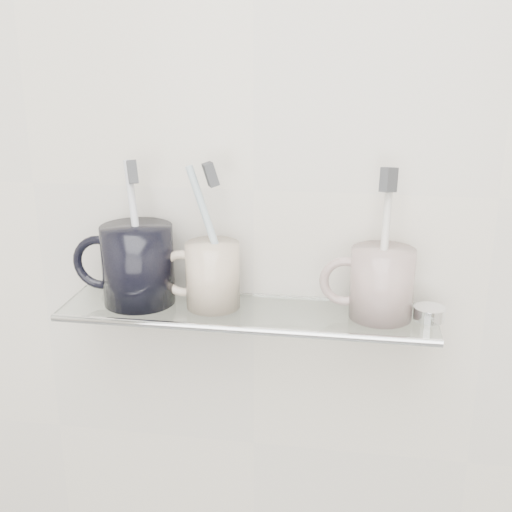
% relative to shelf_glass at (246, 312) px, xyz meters
% --- Properties ---
extents(wall_back, '(2.50, 0.00, 2.50)m').
position_rel_shelf_glass_xyz_m(wall_back, '(0.00, 0.06, 0.15)').
color(wall_back, beige).
rests_on(wall_back, ground).
extents(shelf_glass, '(0.50, 0.12, 0.01)m').
position_rel_shelf_glass_xyz_m(shelf_glass, '(0.00, 0.00, 0.00)').
color(shelf_glass, silver).
rests_on(shelf_glass, wall_back).
extents(shelf_rail, '(0.50, 0.01, 0.01)m').
position_rel_shelf_glass_xyz_m(shelf_rail, '(0.00, -0.06, 0.00)').
color(shelf_rail, silver).
rests_on(shelf_rail, shelf_glass).
extents(bracket_left, '(0.02, 0.03, 0.02)m').
position_rel_shelf_glass_xyz_m(bracket_left, '(-0.21, 0.05, -0.01)').
color(bracket_left, silver).
rests_on(bracket_left, wall_back).
extents(bracket_right, '(0.02, 0.03, 0.02)m').
position_rel_shelf_glass_xyz_m(bracket_right, '(0.21, 0.05, -0.01)').
color(bracket_right, silver).
rests_on(bracket_right, wall_back).
extents(mug_left, '(0.11, 0.11, 0.11)m').
position_rel_shelf_glass_xyz_m(mug_left, '(-0.15, 0.00, 0.06)').
color(mug_left, black).
rests_on(mug_left, shelf_glass).
extents(mug_left_handle, '(0.08, 0.01, 0.08)m').
position_rel_shelf_glass_xyz_m(mug_left_handle, '(-0.20, 0.00, 0.06)').
color(mug_left_handle, black).
rests_on(mug_left_handle, mug_left).
extents(toothbrush_left, '(0.04, 0.05, 0.19)m').
position_rel_shelf_glass_xyz_m(toothbrush_left, '(-0.15, 0.00, 0.10)').
color(toothbrush_left, silver).
rests_on(toothbrush_left, mug_left).
extents(bristles_left, '(0.02, 0.03, 0.03)m').
position_rel_shelf_glass_xyz_m(bristles_left, '(-0.15, 0.00, 0.19)').
color(bristles_left, '#37383B').
rests_on(bristles_left, toothbrush_left).
extents(mug_center, '(0.08, 0.08, 0.09)m').
position_rel_shelf_glass_xyz_m(mug_center, '(-0.05, 0.00, 0.05)').
color(mug_center, beige).
rests_on(mug_center, shelf_glass).
extents(mug_center_handle, '(0.07, 0.01, 0.07)m').
position_rel_shelf_glass_xyz_m(mug_center_handle, '(-0.09, 0.00, 0.05)').
color(mug_center_handle, beige).
rests_on(mug_center_handle, mug_center).
extents(toothbrush_center, '(0.07, 0.02, 0.19)m').
position_rel_shelf_glass_xyz_m(toothbrush_center, '(-0.05, 0.00, 0.10)').
color(toothbrush_center, '#A5CBD5').
rests_on(toothbrush_center, mug_center).
extents(bristles_center, '(0.03, 0.03, 0.03)m').
position_rel_shelf_glass_xyz_m(bristles_center, '(-0.05, 0.00, 0.19)').
color(bristles_center, '#37383B').
rests_on(bristles_center, toothbrush_center).
extents(mug_right, '(0.10, 0.10, 0.09)m').
position_rel_shelf_glass_xyz_m(mug_right, '(0.18, 0.00, 0.05)').
color(mug_right, silver).
rests_on(mug_right, shelf_glass).
extents(mug_right_handle, '(0.07, 0.01, 0.07)m').
position_rel_shelf_glass_xyz_m(mug_right_handle, '(0.13, 0.00, 0.05)').
color(mug_right_handle, silver).
rests_on(mug_right_handle, mug_right).
extents(toothbrush_right, '(0.02, 0.04, 0.19)m').
position_rel_shelf_glass_xyz_m(toothbrush_right, '(0.18, 0.00, 0.10)').
color(toothbrush_right, silver).
rests_on(toothbrush_right, mug_right).
extents(bristles_right, '(0.02, 0.03, 0.03)m').
position_rel_shelf_glass_xyz_m(bristles_right, '(0.18, 0.00, 0.19)').
color(bristles_right, '#37383B').
rests_on(bristles_right, toothbrush_right).
extents(chrome_cap, '(0.04, 0.04, 0.02)m').
position_rel_shelf_glass_xyz_m(chrome_cap, '(0.24, 0.00, 0.01)').
color(chrome_cap, silver).
rests_on(chrome_cap, shelf_glass).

